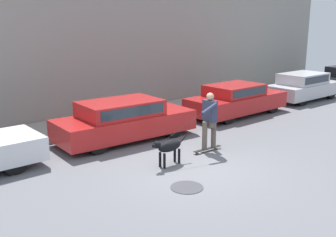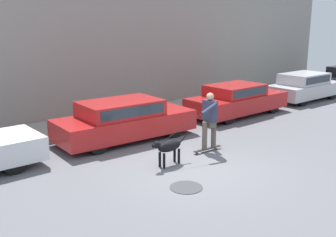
% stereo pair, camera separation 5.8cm
% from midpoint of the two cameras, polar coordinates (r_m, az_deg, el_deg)
% --- Properties ---
extents(ground_plane, '(36.00, 36.00, 0.00)m').
position_cam_midpoint_polar(ground_plane, '(10.31, 3.25, -7.21)').
color(ground_plane, slate).
extents(back_wall, '(32.00, 0.30, 5.19)m').
position_cam_midpoint_polar(back_wall, '(15.36, -14.33, 9.36)').
color(back_wall, gray).
rests_on(back_wall, ground_plane).
extents(sidewalk_curb, '(30.00, 2.39, 0.15)m').
position_cam_midpoint_polar(sidewalk_curb, '(14.57, -11.43, -0.78)').
color(sidewalk_curb, '#A39E93').
rests_on(sidewalk_curb, ground_plane).
extents(parked_car_1, '(4.56, 1.91, 1.29)m').
position_cam_midpoint_polar(parked_car_1, '(12.59, -6.49, -0.28)').
color(parked_car_1, black).
rests_on(parked_car_1, ground_plane).
extents(parked_car_2, '(4.49, 1.81, 1.26)m').
position_cam_midpoint_polar(parked_car_2, '(16.09, 9.77, 2.67)').
color(parked_car_2, black).
rests_on(parked_car_2, ground_plane).
extents(parked_car_3, '(4.07, 1.68, 1.30)m').
position_cam_midpoint_polar(parked_car_3, '(19.98, 19.00, 4.39)').
color(parked_car_3, black).
rests_on(parked_car_3, ground_plane).
extents(dog, '(1.25, 0.36, 0.76)m').
position_cam_midpoint_polar(dog, '(10.32, -0.06, -4.14)').
color(dog, black).
rests_on(dog, ground_plane).
extents(skateboarder, '(2.54, 0.61, 1.74)m').
position_cam_midpoint_polar(skateboarder, '(11.38, 5.87, 0.02)').
color(skateboarder, beige).
rests_on(skateboarder, ground_plane).
extents(manhole_cover, '(0.76, 0.76, 0.01)m').
position_cam_midpoint_polar(manhole_cover, '(9.18, 2.57, -9.94)').
color(manhole_cover, '#38383D').
rests_on(manhole_cover, ground_plane).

